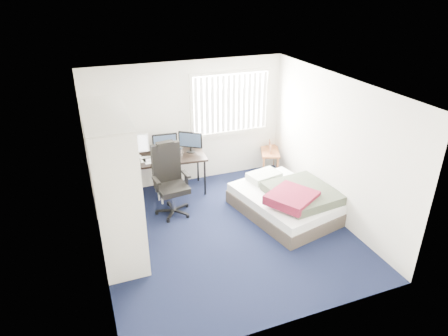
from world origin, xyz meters
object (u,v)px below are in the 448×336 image
office_chair (171,187)px  bed (288,201)px  nightstand (270,153)px  desk (164,155)px

office_chair → bed: bearing=-23.3°
bed → nightstand: bearing=74.2°
desk → bed: 2.52m
office_chair → nightstand: office_chair is taller
office_chair → nightstand: size_ratio=1.58×
desk → bed: (1.87, -1.59, -0.54)m
office_chair → nightstand: bearing=19.3°
desk → office_chair: 0.81m
nightstand → desk: bearing=-177.7°
nightstand → bed: (-0.48, -1.69, -0.18)m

